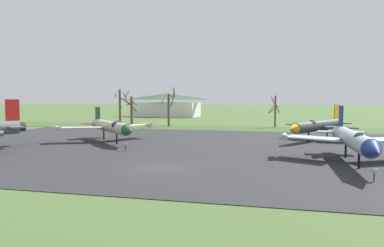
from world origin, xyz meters
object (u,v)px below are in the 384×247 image
(info_placard_front_right, at_px, (125,146))
(visitor_building, at_px, (166,105))
(jet_fighter_front_left, at_px, (353,139))
(info_placard_front_left, at_px, (374,174))
(jet_fighter_rear_left, at_px, (318,125))
(jet_fighter_front_right, at_px, (110,126))

(info_placard_front_right, xyz_separation_m, visitor_building, (-19.47, 74.86, 3.03))
(jet_fighter_front_left, height_order, info_placard_front_left, jet_fighter_front_left)
(info_placard_front_right, xyz_separation_m, jet_fighter_rear_left, (21.76, 15.54, 1.56))
(info_placard_front_left, xyz_separation_m, visitor_building, (-42.80, 84.53, 3.03))
(jet_fighter_front_right, bearing_deg, jet_fighter_front_left, -18.53)
(jet_fighter_front_right, xyz_separation_m, info_placard_front_right, (5.40, -7.26, -1.55))
(jet_fighter_front_right, distance_m, jet_fighter_rear_left, 28.40)
(info_placard_front_left, relative_size, jet_fighter_front_right, 0.07)
(jet_fighter_front_left, bearing_deg, jet_fighter_rear_left, 94.60)
(jet_fighter_front_left, distance_m, jet_fighter_front_right, 30.16)
(info_placard_front_right, bearing_deg, jet_fighter_front_right, 126.65)
(jet_fighter_front_left, relative_size, info_placard_front_left, 16.78)
(jet_fighter_front_right, bearing_deg, jet_fighter_rear_left, 16.95)
(info_placard_front_left, relative_size, jet_fighter_rear_left, 0.07)
(info_placard_front_right, bearing_deg, info_placard_front_left, -22.50)
(info_placard_front_left, bearing_deg, jet_fighter_front_right, 149.50)
(info_placard_front_left, bearing_deg, info_placard_front_right, 157.50)
(jet_fighter_front_right, bearing_deg, info_placard_front_right, -53.35)
(info_placard_front_left, xyz_separation_m, jet_fighter_front_right, (-28.74, 16.93, 1.55))
(info_placard_front_left, xyz_separation_m, jet_fighter_rear_left, (-1.58, 25.21, 1.56))
(info_placard_front_left, relative_size, visitor_building, 0.04)
(jet_fighter_front_left, distance_m, jet_fighter_rear_left, 17.93)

